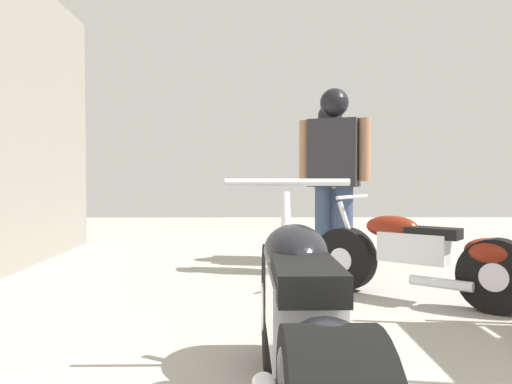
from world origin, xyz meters
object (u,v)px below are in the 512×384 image
mechanic_with_helmet (334,163)px  motorcycle_black_naked (419,257)px  motorcycle_maroon_cruiser (301,337)px  mechanic_in_blue (330,168)px

mechanic_with_helmet → motorcycle_black_naked: bearing=-67.0°
motorcycle_black_naked → mechanic_with_helmet: size_ratio=0.79×
motorcycle_maroon_cruiser → mechanic_with_helmet: mechanic_with_helmet is taller
mechanic_with_helmet → motorcycle_maroon_cruiser: bearing=-101.2°
mechanic_in_blue → mechanic_with_helmet: 0.66m
motorcycle_black_naked → mechanic_in_blue: bearing=103.2°
motorcycle_maroon_cruiser → mechanic_with_helmet: (0.64, 3.23, 0.70)m
motorcycle_black_naked → mechanic_in_blue: mechanic_in_blue is taller
motorcycle_black_naked → mechanic_with_helmet: mechanic_with_helmet is taller
motorcycle_maroon_cruiser → mechanic_with_helmet: size_ratio=1.12×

